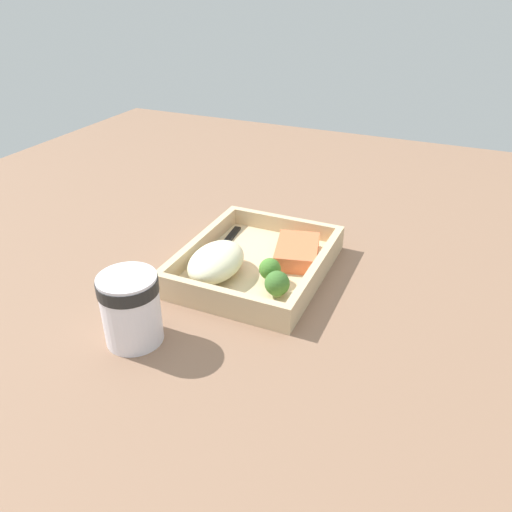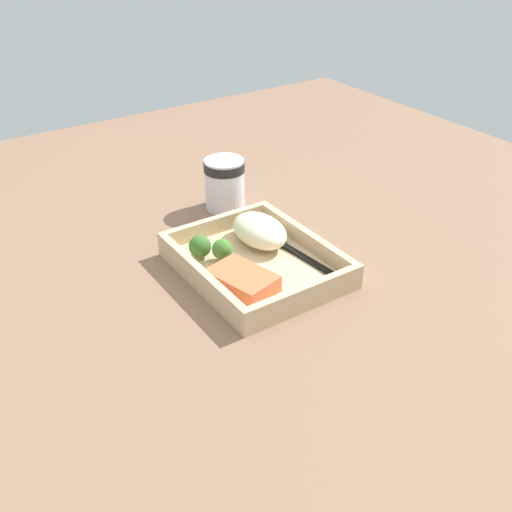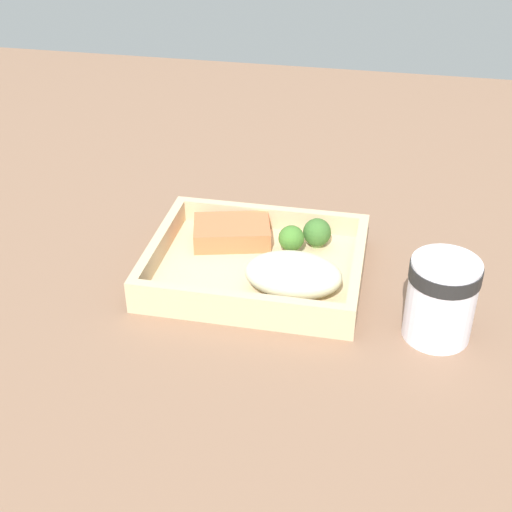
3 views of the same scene
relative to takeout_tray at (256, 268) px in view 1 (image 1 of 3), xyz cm
name	(u,v)px [view 1 (image 1 of 3)]	position (x,y,z in cm)	size (l,w,h in cm)	color
ground_plane	(256,276)	(0.00, 0.00, -1.60)	(160.00, 160.00, 2.00)	#85634C
takeout_tray	(256,268)	(0.00, 0.00, 0.00)	(25.51, 20.81, 1.20)	#D1B68A
tray_rim	(256,256)	(0.00, 0.00, 2.01)	(25.51, 20.81, 2.83)	#D1B68A
salmon_fillet	(297,252)	(-4.20, 5.19, 1.87)	(9.58, 6.43, 2.54)	#ED6F42
mashed_potatoes	(216,262)	(5.15, -4.16, 2.87)	(11.19, 7.38, 4.55)	beige
broccoli_floret_1	(270,269)	(3.67, 3.82, 2.68)	(3.21, 3.21, 3.77)	#86A25E
broccoli_floret_2	(277,284)	(6.57, 6.11, 2.55)	(3.54, 3.54, 3.78)	#87A45E
fork	(219,251)	(-0.96, -7.01, 0.82)	(15.89, 3.15, 0.44)	black
paper_cup	(130,305)	(21.34, -7.40, 4.64)	(7.44, 7.44, 9.37)	white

